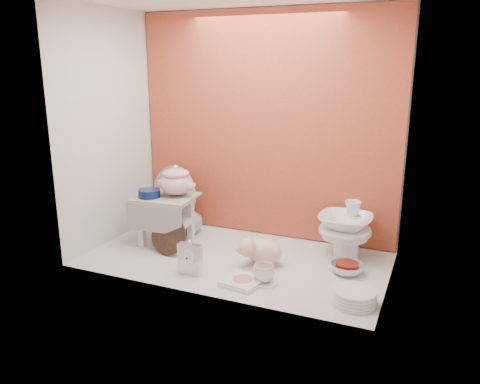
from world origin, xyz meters
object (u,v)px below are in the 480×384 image
at_px(step_stool, 166,220).
at_px(gold_rim_teacup, 264,273).
at_px(mantel_clock, 190,258).
at_px(blue_white_vase, 186,217).
at_px(porcelain_tower, 345,229).
at_px(crystal_bowl, 347,269).
at_px(soup_tureen, 176,180).
at_px(floral_platter, 173,196).
at_px(plush_pig, 264,251).
at_px(dinner_plate_stack, 354,297).

relative_size(step_stool, gold_rim_teacup, 3.23).
bearing_deg(mantel_clock, blue_white_vase, 121.67).
xyz_separation_m(step_stool, porcelain_tower, (1.13, 0.22, 0.02)).
bearing_deg(crystal_bowl, gold_rim_teacup, -142.74).
bearing_deg(gold_rim_teacup, soup_tureen, 155.03).
distance_m(floral_platter, crystal_bowl, 1.39).
height_order(plush_pig, gold_rim_teacup, plush_pig).
relative_size(mantel_clock, gold_rim_teacup, 1.70).
bearing_deg(soup_tureen, dinner_plate_stack, -17.33).
bearing_deg(mantel_clock, soup_tureen, 128.15).
bearing_deg(crystal_bowl, floral_platter, 166.11).
height_order(floral_platter, gold_rim_teacup, floral_platter).
bearing_deg(soup_tureen, porcelain_tower, 9.88).
xyz_separation_m(gold_rim_teacup, porcelain_tower, (0.33, 0.53, 0.13)).
xyz_separation_m(blue_white_vase, dinner_plate_stack, (1.27, -0.55, -0.08)).
bearing_deg(step_stool, blue_white_vase, 77.68).
distance_m(mantel_clock, porcelain_tower, 0.96).
bearing_deg(mantel_clock, plush_pig, 41.47).
bearing_deg(step_stool, mantel_clock, -48.90).
bearing_deg(plush_pig, crystal_bowl, -11.30).
bearing_deg(blue_white_vase, porcelain_tower, 0.89).
bearing_deg(plush_pig, mantel_clock, -157.60).
bearing_deg(porcelain_tower, blue_white_vase, -179.11).
distance_m(floral_platter, dinner_plate_stack, 1.59).
distance_m(plush_pig, porcelain_tower, 0.52).
bearing_deg(mantel_clock, dinner_plate_stack, 1.35).
relative_size(mantel_clock, porcelain_tower, 0.55).
relative_size(plush_pig, dinner_plate_stack, 1.22).
distance_m(floral_platter, mantel_clock, 0.87).
distance_m(floral_platter, porcelain_tower, 1.27).
height_order(blue_white_vase, crystal_bowl, blue_white_vase).
distance_m(mantel_clock, plush_pig, 0.45).
xyz_separation_m(step_stool, blue_white_vase, (0.03, 0.20, -0.04)).
bearing_deg(floral_platter, plush_pig, -24.88).
height_order(floral_platter, porcelain_tower, floral_platter).
bearing_deg(gold_rim_teacup, floral_platter, 146.27).
height_order(plush_pig, dinner_plate_stack, plush_pig).
xyz_separation_m(gold_rim_teacup, crystal_bowl, (0.39, 0.30, -0.03)).
bearing_deg(plush_pig, gold_rim_teacup, -88.25).
relative_size(floral_platter, plush_pig, 1.61).
distance_m(gold_rim_teacup, porcelain_tower, 0.64).
relative_size(plush_pig, crystal_bowl, 1.49).
bearing_deg(mantel_clock, porcelain_tower, 38.43).
height_order(blue_white_vase, porcelain_tower, porcelain_tower).
height_order(mantel_clock, crystal_bowl, mantel_clock).
height_order(step_stool, gold_rim_teacup, step_stool).
height_order(gold_rim_teacup, dinner_plate_stack, gold_rim_teacup).
xyz_separation_m(soup_tureen, floral_platter, (-0.20, 0.28, -0.20)).
bearing_deg(step_stool, dinner_plate_stack, -19.82).
distance_m(step_stool, floral_platter, 0.35).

